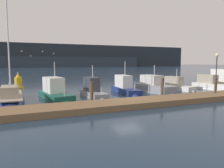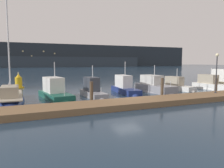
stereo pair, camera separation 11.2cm
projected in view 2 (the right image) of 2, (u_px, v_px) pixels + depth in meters
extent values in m
plane|color=#1E3347|center=(127.00, 101.00, 19.17)|extent=(400.00, 400.00, 0.00)
cube|color=brown|center=(139.00, 102.00, 17.35)|extent=(42.46, 2.80, 0.45)
cylinder|color=#4C3D2D|center=(91.00, 93.00, 17.43)|extent=(0.28, 0.28, 1.89)
cylinder|color=#4C3D2D|center=(162.00, 89.00, 20.13)|extent=(0.28, 0.28, 1.97)
cylinder|color=#4C3D2D|center=(216.00, 87.00, 22.85)|extent=(0.28, 0.28, 1.74)
ellipsoid|color=navy|center=(11.00, 102.00, 18.88)|extent=(2.20, 8.08, 1.46)
cube|color=#A39984|center=(11.00, 95.00, 18.82)|extent=(1.85, 6.79, 0.08)
cube|color=#A39984|center=(10.00, 91.00, 17.88)|extent=(1.32, 2.59, 0.86)
cylinder|color=silver|center=(8.00, 34.00, 18.87)|extent=(0.12, 0.12, 10.52)
cylinder|color=silver|center=(10.00, 83.00, 17.76)|extent=(0.09, 3.35, 0.09)
cylinder|color=silver|center=(11.00, 88.00, 22.18)|extent=(0.04, 0.04, 0.50)
ellipsoid|color=#195647|center=(56.00, 98.00, 20.61)|extent=(2.91, 6.11, 0.98)
cube|color=#195647|center=(56.00, 96.00, 20.59)|extent=(2.66, 5.50, 0.55)
cube|color=silver|center=(53.00, 85.00, 20.98)|extent=(1.77, 2.76, 1.42)
cube|color=black|center=(50.00, 82.00, 21.95)|extent=(1.27, 0.45, 0.63)
cylinder|color=silver|center=(55.00, 70.00, 20.44)|extent=(0.07, 0.07, 1.47)
cylinder|color=silver|center=(64.00, 93.00, 18.45)|extent=(0.04, 0.04, 0.60)
ellipsoid|color=gray|center=(93.00, 97.00, 21.48)|extent=(1.59, 5.15, 1.22)
cube|color=gray|center=(93.00, 94.00, 21.46)|extent=(1.46, 4.63, 0.55)
cube|color=#333842|center=(91.00, 84.00, 21.82)|extent=(1.06, 2.27, 1.36)
cube|color=black|center=(88.00, 81.00, 22.73)|extent=(0.91, 0.28, 0.61)
cylinder|color=silver|center=(93.00, 71.00, 21.32)|extent=(0.07, 0.07, 1.20)
cylinder|color=silver|center=(101.00, 91.00, 19.45)|extent=(0.04, 0.04, 0.60)
ellipsoid|color=navy|center=(125.00, 93.00, 24.31)|extent=(2.12, 6.03, 1.16)
cube|color=navy|center=(125.00, 90.00, 24.28)|extent=(1.94, 5.43, 0.57)
cube|color=silver|center=(123.00, 81.00, 24.74)|extent=(1.33, 2.69, 1.37)
cube|color=black|center=(120.00, 79.00, 25.83)|extent=(1.02, 0.34, 0.61)
cylinder|color=silver|center=(125.00, 69.00, 24.15)|extent=(0.07, 0.07, 1.53)
cylinder|color=silver|center=(135.00, 88.00, 21.88)|extent=(0.04, 0.04, 0.60)
ellipsoid|color=gray|center=(155.00, 92.00, 25.01)|extent=(2.62, 6.12, 0.93)
cube|color=gray|center=(155.00, 88.00, 24.97)|extent=(2.40, 5.51, 0.85)
cube|color=silver|center=(152.00, 80.00, 25.40)|extent=(1.66, 2.74, 1.05)
cube|color=black|center=(145.00, 78.00, 26.43)|extent=(1.29, 0.33, 0.48)
cylinder|color=silver|center=(155.00, 70.00, 24.87)|extent=(0.07, 0.07, 1.18)
cylinder|color=silver|center=(170.00, 84.00, 22.70)|extent=(0.04, 0.04, 0.60)
ellipsoid|color=white|center=(177.00, 90.00, 26.87)|extent=(2.35, 5.21, 1.12)
cube|color=white|center=(177.00, 88.00, 26.84)|extent=(2.15, 4.70, 0.57)
cube|color=#A39984|center=(174.00, 81.00, 27.18)|extent=(1.41, 2.35, 1.06)
cube|color=black|center=(168.00, 79.00, 28.00)|extent=(0.96, 0.37, 0.48)
cylinder|color=silver|center=(177.00, 73.00, 26.74)|extent=(0.07, 0.07, 1.00)
cylinder|color=silver|center=(192.00, 84.00, 25.01)|extent=(0.04, 0.04, 0.60)
ellipsoid|color=white|center=(211.00, 89.00, 27.38)|extent=(1.85, 5.48, 1.02)
cube|color=white|center=(211.00, 86.00, 27.34)|extent=(1.70, 4.94, 0.73)
cube|color=#A39984|center=(208.00, 79.00, 27.73)|extent=(1.20, 2.43, 1.11)
cube|color=black|center=(201.00, 77.00, 28.68)|extent=(0.96, 0.28, 0.50)
cylinder|color=silver|center=(211.00, 71.00, 27.24)|extent=(0.07, 0.07, 0.85)
cube|color=black|center=(215.00, 73.00, 30.57)|extent=(1.43, 0.48, 0.74)
cylinder|color=gold|center=(19.00, 88.00, 28.63)|extent=(1.30, 1.30, 0.16)
cylinder|color=gold|center=(19.00, 82.00, 28.56)|extent=(0.87, 0.87, 1.28)
cone|color=gold|center=(18.00, 75.00, 28.47)|extent=(0.61, 0.61, 0.50)
sphere|color=#F9EAB7|center=(18.00, 73.00, 28.44)|extent=(0.16, 0.16, 0.16)
cylinder|color=#2D2D33|center=(215.00, 92.00, 21.22)|extent=(0.24, 0.24, 0.06)
cylinder|color=#2D2D33|center=(216.00, 74.00, 21.04)|extent=(0.10, 0.10, 3.46)
sphere|color=#F9EAB7|center=(217.00, 55.00, 20.85)|extent=(0.32, 0.32, 0.32)
cube|color=#232B33|center=(31.00, 55.00, 144.80)|extent=(240.00, 16.00, 15.32)
cube|color=#2C363F|center=(33.00, 62.00, 136.32)|extent=(144.00, 10.00, 6.68)
cube|color=#F4DB8C|center=(41.00, 63.00, 140.08)|extent=(0.80, 0.10, 0.80)
cube|color=#F4DB8C|center=(79.00, 60.00, 149.74)|extent=(0.80, 0.10, 0.80)
cube|color=#F4DB8C|center=(97.00, 64.00, 155.22)|extent=(0.80, 0.10, 0.80)
cube|color=#F4DB8C|center=(23.00, 51.00, 135.15)|extent=(0.80, 0.10, 0.80)
cube|color=#F4DB8C|center=(44.00, 51.00, 140.04)|extent=(0.80, 0.10, 0.80)
cube|color=#F4DB8C|center=(32.00, 56.00, 137.44)|extent=(0.80, 0.10, 0.80)
cube|color=#F4DB8C|center=(55.00, 53.00, 142.92)|extent=(0.80, 0.10, 0.80)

